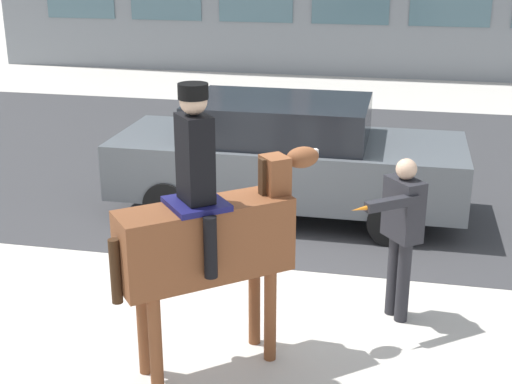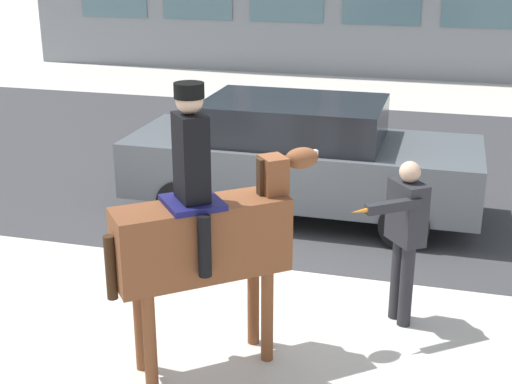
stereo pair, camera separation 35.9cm
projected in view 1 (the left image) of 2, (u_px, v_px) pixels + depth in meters
The scene contains 5 objects.
ground_plane at pixel (243, 286), 7.79m from camera, with size 80.00×80.00×0.00m, color beige.
road_surface at pixel (305, 161), 12.17m from camera, with size 20.56×8.50×0.01m.
mounted_horse_lead at pixel (209, 232), 5.93m from camera, with size 1.61×1.39×2.53m.
pedestrian_bystander at pixel (401, 227), 6.82m from camera, with size 0.68×0.82×1.66m.
street_car_near_lane at pixel (286, 156), 9.63m from camera, with size 4.68×1.86×1.58m.
Camera 1 is at (1.59, -6.82, 3.58)m, focal length 50.00 mm.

